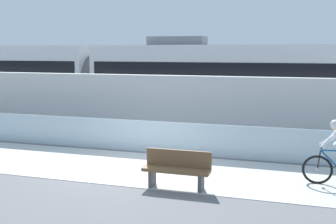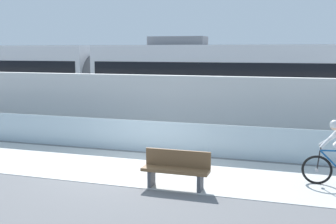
% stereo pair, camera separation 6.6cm
% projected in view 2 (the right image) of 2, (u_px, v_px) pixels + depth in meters
% --- Properties ---
extents(ground_plane, '(200.00, 200.00, 0.00)m').
position_uv_depth(ground_plane, '(130.00, 167.00, 11.72)').
color(ground_plane, slate).
extents(bike_path_deck, '(32.00, 3.20, 0.01)m').
position_uv_depth(bike_path_deck, '(130.00, 167.00, 11.72)').
color(bike_path_deck, beige).
rests_on(bike_path_deck, ground).
extents(glass_parapet, '(32.00, 0.05, 1.01)m').
position_uv_depth(glass_parapet, '(152.00, 137.00, 13.39)').
color(glass_parapet, silver).
rests_on(glass_parapet, ground).
extents(concrete_barrier_wall, '(32.00, 0.36, 2.36)m').
position_uv_depth(concrete_barrier_wall, '(169.00, 108.00, 14.99)').
color(concrete_barrier_wall, silver).
rests_on(concrete_barrier_wall, ground).
extents(tram_rail_near, '(32.00, 0.08, 0.01)m').
position_uv_depth(tram_rail_near, '(187.00, 129.00, 17.50)').
color(tram_rail_near, '#595654').
rests_on(tram_rail_near, ground).
extents(tram_rail_far, '(32.00, 0.08, 0.01)m').
position_uv_depth(tram_rail_far, '(195.00, 123.00, 18.86)').
color(tram_rail_far, '#595654').
rests_on(tram_rail_far, ground).
extents(tram, '(22.56, 2.54, 3.81)m').
position_uv_depth(tram, '(98.00, 80.00, 19.22)').
color(tram, silver).
rests_on(tram, ground).
extents(bench, '(1.60, 0.45, 0.89)m').
position_uv_depth(bench, '(176.00, 168.00, 9.93)').
color(bench, brown).
rests_on(bench, ground).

